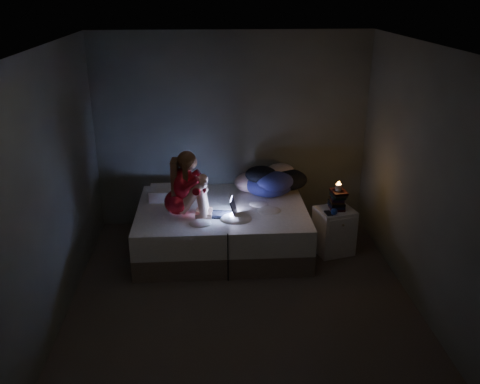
{
  "coord_description": "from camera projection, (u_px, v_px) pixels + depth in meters",
  "views": [
    {
      "loc": [
        -0.31,
        -4.69,
        3.09
      ],
      "look_at": [
        0.05,
        1.0,
        0.8
      ],
      "focal_mm": 38.4,
      "sensor_mm": 36.0,
      "label": 1
    }
  ],
  "objects": [
    {
      "name": "phone",
      "position": [
        326.0,
        212.0,
        6.14
      ],
      "size": [
        0.09,
        0.15,
        0.01
      ],
      "primitive_type": "cube",
      "rotation": [
        0.0,
        0.0,
        -0.16
      ],
      "color": "black",
      "rests_on": "nightstand"
    },
    {
      "name": "blue_orb",
      "position": [
        331.0,
        211.0,
        6.08
      ],
      "size": [
        0.08,
        0.08,
        0.08
      ],
      "primitive_type": "sphere",
      "color": "navy",
      "rests_on": "nightstand"
    },
    {
      "name": "bed",
      "position": [
        222.0,
        228.0,
        6.42
      ],
      "size": [
        2.07,
        1.55,
        0.57
      ],
      "primitive_type": null,
      "color": "beige",
      "rests_on": "ground"
    },
    {
      "name": "clothes_pile",
      "position": [
        269.0,
        179.0,
        6.65
      ],
      "size": [
        0.68,
        0.54,
        0.4
      ],
      "primitive_type": null,
      "rotation": [
        0.0,
        0.0,
        -0.01
      ],
      "color": "navy",
      "rests_on": "bed"
    },
    {
      "name": "ceiling",
      "position": [
        242.0,
        45.0,
        4.54
      ],
      "size": [
        3.6,
        3.8,
        0.02
      ],
      "primitive_type": "cube",
      "color": "silver",
      "rests_on": "ground"
    },
    {
      "name": "floor",
      "position": [
        241.0,
        296.0,
        5.52
      ],
      "size": [
        3.6,
        3.8,
        0.02
      ],
      "primitive_type": "cube",
      "color": "#3A322E",
      "rests_on": "ground"
    },
    {
      "name": "pillow",
      "position": [
        169.0,
        193.0,
        6.55
      ],
      "size": [
        0.49,
        0.35,
        0.14
      ],
      "primitive_type": "cube",
      "color": "white",
      "rests_on": "bed"
    },
    {
      "name": "candle",
      "position": [
        338.0,
        188.0,
        6.15
      ],
      "size": [
        0.07,
        0.07,
        0.08
      ],
      "primitive_type": "cylinder",
      "color": "beige",
      "rests_on": "book_stack"
    },
    {
      "name": "wall_right",
      "position": [
        421.0,
        179.0,
        5.14
      ],
      "size": [
        0.02,
        3.8,
        2.6
      ],
      "primitive_type": "cube",
      "color": "#63665C",
      "rests_on": "ground"
    },
    {
      "name": "laptop",
      "position": [
        222.0,
        206.0,
        6.03
      ],
      "size": [
        0.36,
        0.28,
        0.23
      ],
      "primitive_type": null,
      "rotation": [
        0.0,
        0.0,
        -0.16
      ],
      "color": "black",
      "rests_on": "bed"
    },
    {
      "name": "wall_back",
      "position": [
        232.0,
        132.0,
        6.8
      ],
      "size": [
        3.6,
        0.02,
        2.6
      ],
      "primitive_type": "cube",
      "color": "#63665C",
      "rests_on": "ground"
    },
    {
      "name": "wall_front",
      "position": [
        261.0,
        289.0,
        3.26
      ],
      "size": [
        3.6,
        0.02,
        2.6
      ],
      "primitive_type": "cube",
      "color": "#63665C",
      "rests_on": "ground"
    },
    {
      "name": "nightstand",
      "position": [
        334.0,
        231.0,
        6.33
      ],
      "size": [
        0.51,
        0.48,
        0.57
      ],
      "primitive_type": "cube",
      "rotation": [
        0.0,
        0.0,
        0.26
      ],
      "color": "silver",
      "rests_on": "ground"
    },
    {
      "name": "book_stack",
      "position": [
        338.0,
        200.0,
        6.21
      ],
      "size": [
        0.19,
        0.25,
        0.23
      ],
      "primitive_type": null,
      "color": "black",
      "rests_on": "nightstand"
    },
    {
      "name": "woman",
      "position": [
        177.0,
        184.0,
        5.93
      ],
      "size": [
        0.51,
        0.35,
        0.8
      ],
      "primitive_type": null,
      "rotation": [
        0.0,
        0.0,
        -0.07
      ],
      "color": "#A6000E",
      "rests_on": "bed"
    },
    {
      "name": "wall_left",
      "position": [
        54.0,
        187.0,
        4.93
      ],
      "size": [
        0.02,
        3.8,
        2.6
      ],
      "primitive_type": "cube",
      "color": "#63665C",
      "rests_on": "ground"
    }
  ]
}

